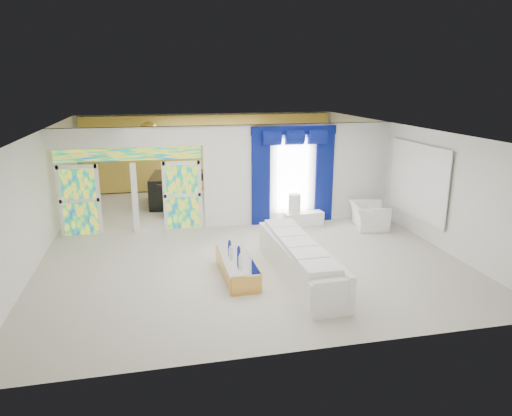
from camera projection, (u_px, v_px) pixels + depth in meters
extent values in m
plane|color=#B7AF9E|center=(237.00, 235.00, 13.16)|extent=(12.00, 12.00, 0.00)
cube|color=white|center=(300.00, 173.00, 14.14)|extent=(5.70, 0.18, 3.00)
cube|color=white|center=(128.00, 137.00, 12.79)|extent=(4.30, 0.18, 0.55)
cube|color=#994C3F|center=(80.00, 200.00, 12.95)|extent=(0.95, 0.04, 2.00)
cube|color=#994C3F|center=(182.00, 195.00, 13.54)|extent=(0.95, 0.04, 2.00)
cube|color=#994C3F|center=(129.00, 154.00, 12.91)|extent=(4.00, 0.05, 0.35)
cube|color=white|center=(293.00, 176.00, 14.01)|extent=(1.00, 0.02, 2.30)
cube|color=#070345|center=(261.00, 179.00, 13.79)|extent=(0.55, 0.10, 2.80)
cube|color=#070345|center=(324.00, 176.00, 14.20)|extent=(0.55, 0.10, 2.80)
cube|color=#070345|center=(294.00, 130.00, 13.62)|extent=(2.60, 0.12, 0.25)
cube|color=white|center=(418.00, 181.00, 12.82)|extent=(0.04, 2.70, 1.90)
cube|color=#B2812A|center=(210.00, 152.00, 18.31)|extent=(9.70, 0.12, 2.90)
cube|color=white|center=(299.00, 262.00, 10.25)|extent=(0.96, 3.87, 0.73)
cube|color=gold|center=(237.00, 268.00, 10.29)|extent=(0.71, 1.94, 0.43)
cube|color=white|center=(304.00, 219.00, 14.00)|extent=(1.22, 0.49, 0.40)
cylinder|color=silver|center=(295.00, 204.00, 13.81)|extent=(0.36, 0.36, 0.58)
imported|color=white|center=(369.00, 216.00, 13.69)|extent=(1.20, 1.31, 0.74)
cube|color=black|center=(175.00, 189.00, 16.33)|extent=(1.84, 2.26, 1.05)
cube|color=black|center=(178.00, 212.00, 14.92)|extent=(0.93, 0.46, 0.30)
cube|color=#AC7856|center=(82.00, 208.00, 14.37)|extent=(0.57, 0.53, 0.80)
sphere|color=gold|center=(149.00, 131.00, 15.18)|extent=(0.60, 0.60, 0.60)
cylinder|color=#152094|center=(230.00, 246.00, 10.78)|extent=(0.08, 0.08, 0.19)
cylinder|color=white|center=(241.00, 260.00, 9.97)|extent=(0.10, 0.10, 0.16)
cylinder|color=silver|center=(231.00, 252.00, 10.51)|extent=(0.11, 0.11, 0.12)
cylinder|color=navy|center=(239.00, 253.00, 10.24)|extent=(0.08, 0.08, 0.24)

